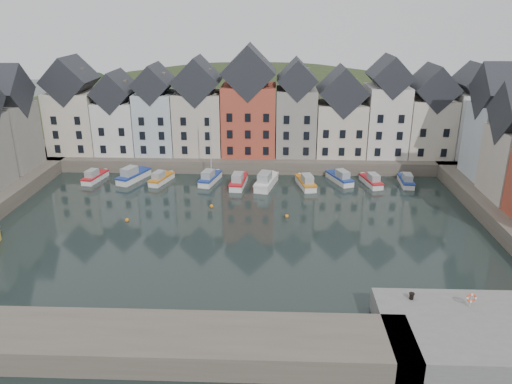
# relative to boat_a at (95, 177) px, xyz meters

# --- Properties ---
(ground) EXTENTS (260.00, 260.00, 0.00)m
(ground) POSITION_rel_boat_a_xyz_m (23.27, -18.11, -0.63)
(ground) COLOR black
(ground) RESTS_ON ground
(far_quay) EXTENTS (90.00, 16.00, 2.00)m
(far_quay) POSITION_rel_boat_a_xyz_m (23.27, 11.89, 0.37)
(far_quay) COLOR #52483F
(far_quay) RESTS_ON ground
(near_quay) EXTENTS (18.00, 10.00, 2.00)m
(near_quay) POSITION_rel_boat_a_xyz_m (45.27, -38.11, 0.37)
(near_quay) COLOR #60605E
(near_quay) RESTS_ON ground
(near_wall) EXTENTS (50.00, 6.00, 2.00)m
(near_wall) POSITION_rel_boat_a_xyz_m (13.27, -40.11, 0.37)
(near_wall) COLOR #52483F
(near_wall) RESTS_ON ground
(hillside) EXTENTS (153.60, 70.40, 64.00)m
(hillside) POSITION_rel_boat_a_xyz_m (23.29, 37.89, -18.59)
(hillside) COLOR #233018
(hillside) RESTS_ON ground
(far_terrace) EXTENTS (72.37, 8.16, 17.78)m
(far_terrace) POSITION_rel_boat_a_xyz_m (26.48, 9.89, 8.24)
(far_terrace) COLOR beige
(far_terrace) RESTS_ON far_quay
(mooring_buoys) EXTENTS (20.50, 5.50, 0.50)m
(mooring_buoys) POSITION_rel_boat_a_xyz_m (19.27, -12.78, -0.48)
(mooring_buoys) COLOR #C67017
(mooring_buoys) RESTS_ON ground
(boat_a) EXTENTS (2.76, 5.77, 2.13)m
(boat_a) POSITION_rel_boat_a_xyz_m (0.00, 0.00, 0.00)
(boat_a) COLOR silver
(boat_a) RESTS_ON ground
(boat_b) EXTENTS (4.28, 6.94, 2.55)m
(boat_b) POSITION_rel_boat_a_xyz_m (5.86, 0.39, 0.13)
(boat_b) COLOR silver
(boat_b) RESTS_ON ground
(boat_c) EXTENTS (3.22, 5.71, 2.10)m
(boat_c) POSITION_rel_boat_a_xyz_m (10.38, -0.42, -0.01)
(boat_c) COLOR silver
(boat_c) RESTS_ON ground
(boat_d) EXTENTS (3.17, 6.32, 11.57)m
(boat_d) POSITION_rel_boat_a_xyz_m (17.82, -0.16, 0.12)
(boat_d) COLOR silver
(boat_d) RESTS_ON ground
(boat_e) EXTENTS (2.52, 6.47, 2.43)m
(boat_e) POSITION_rel_boat_a_xyz_m (22.29, -1.58, 0.09)
(boat_e) COLOR silver
(boat_e) RESTS_ON ground
(boat_f) EXTENTS (3.72, 7.34, 2.70)m
(boat_f) POSITION_rel_boat_a_xyz_m (26.41, -1.69, 0.17)
(boat_f) COLOR silver
(boat_f) RESTS_ON ground
(boat_g) EXTENTS (3.04, 6.28, 2.31)m
(boat_g) POSITION_rel_boat_a_xyz_m (32.34, -1.59, 0.06)
(boat_g) COLOR silver
(boat_g) RESTS_ON ground
(boat_h) EXTENTS (3.91, 6.18, 2.27)m
(boat_h) POSITION_rel_boat_a_xyz_m (37.66, 0.73, 0.04)
(boat_h) COLOR silver
(boat_h) RESTS_ON ground
(boat_i) EXTENTS (2.94, 5.83, 2.14)m
(boat_i) POSITION_rel_boat_a_xyz_m (42.21, -0.33, 0.00)
(boat_i) COLOR silver
(boat_i) RESTS_ON ground
(boat_j) EXTENTS (1.94, 5.53, 2.10)m
(boat_j) POSITION_rel_boat_a_xyz_m (47.45, -0.06, -0.01)
(boat_j) COLOR silver
(boat_j) RESTS_ON ground
(mooring_bollard) EXTENTS (0.48, 0.48, 0.56)m
(mooring_bollard) POSITION_rel_boat_a_xyz_m (39.32, -34.80, 1.68)
(mooring_bollard) COLOR black
(mooring_bollard) RESTS_ON near_quay
(life_ring_post) EXTENTS (0.80, 0.17, 1.30)m
(life_ring_post) POSITION_rel_boat_a_xyz_m (43.81, -35.85, 2.23)
(life_ring_post) COLOR gray
(life_ring_post) RESTS_ON near_quay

